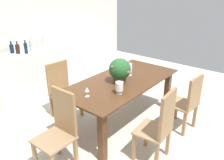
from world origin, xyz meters
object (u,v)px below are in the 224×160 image
Objects in this scene: chair_far_left at (62,87)px; wine_bottle_clear at (18,49)px; kitchen_counter at (33,73)px; wine_bottle_tall at (12,49)px; wine_glass at (87,90)px; wine_bottle_green at (26,48)px; chair_near_left at (160,125)px; flower_centerpiece at (120,70)px; wine_bottle_dark at (43,43)px; dining_table at (121,88)px; chair_near_right at (188,101)px; crystal_vase_left at (130,69)px; wine_bottle_amber at (31,46)px; chair_head_end at (60,127)px; crystal_vase_center_near at (119,87)px.

wine_bottle_clear is at bearing 96.13° from chair_far_left.
wine_bottle_clear reaches higher than kitchen_counter.
chair_far_left is at bearing -85.71° from wine_bottle_tall.
wine_glass is 0.52× the size of wine_bottle_green.
flower_centerpiece reaches higher than chair_near_left.
wine_bottle_green reaches higher than wine_bottle_dark.
chair_far_left is at bearing -99.12° from kitchen_counter.
wine_bottle_tall reaches higher than wine_glass.
dining_table is 2.13m from kitchen_counter.
wine_bottle_tall is 0.29m from wine_bottle_green.
kitchen_counter is 7.21× the size of wine_bottle_tall.
chair_near_left is 0.91m from chair_near_right.
wine_bottle_tall is (-0.56, 2.27, 0.40)m from dining_table.
flower_centerpiece reaches higher than crystal_vase_left.
wine_bottle_amber is at bearing 94.41° from flower_centerpiece.
wine_bottle_tall is at bearing 110.17° from crystal_vase_left.
chair_near_right is 3.53× the size of wine_bottle_green.
chair_near_left is 3.07m from kitchen_counter.
wine_bottle_green reaches higher than chair_near_left.
wine_bottle_tall is at bearing 169.05° from wine_bottle_dark.
wine_bottle_dark reaches higher than wine_glass.
wine_glass is at bearing -100.11° from wine_bottle_green.
flower_centerpiece is at bearing -94.28° from wine_bottle_dark.
chair_far_left is 4.11× the size of wine_bottle_tall.
chair_head_end is at bearing -107.82° from wine_bottle_tall.
crystal_vase_center_near is 0.10× the size of kitchen_counter.
wine_bottle_tall is 0.86× the size of wine_bottle_amber.
wine_bottle_dark is (0.55, 3.10, 0.47)m from chair_near_left.
dining_table is 9.77× the size of crystal_vase_left.
wine_bottle_amber is (0.23, 3.05, 0.49)m from chair_near_left.
wine_bottle_clear is (-0.05, 3.10, 0.47)m from chair_near_left.
chair_near_right is at bearing -64.41° from dining_table.
chair_head_end is 2.59m from wine_bottle_dark.
dining_table is at bearing 12.39° from flower_centerpiece.
chair_far_left is at bearing 115.55° from dining_table.
wine_bottle_tall is at bearing 150.41° from kitchen_counter.
wine_bottle_dark is 0.95× the size of wine_bottle_green.
wine_glass is (-0.68, 0.05, -0.10)m from flower_centerpiece.
chair_head_end is at bearing -116.71° from wine_bottle_amber.
chair_near_right is 5.41× the size of crystal_vase_center_near.
wine_glass is (-0.35, 0.29, -0.00)m from crystal_vase_center_near.
wine_bottle_amber is (-0.50, 2.06, 0.16)m from crystal_vase_left.
crystal_vase_center_near is 0.70× the size of wine_bottle_clear.
chair_near_left is at bearing 40.24° from chair_head_end.
wine_bottle_green reaches higher than dining_table.
dining_table is at bearing -76.22° from wine_bottle_tall.
wine_bottle_green is (-0.66, 2.00, 0.16)m from crystal_vase_left.
wine_bottle_green is (-0.85, 2.98, 0.53)m from chair_near_right.
wine_bottle_dark reaches higher than chair_far_left.
chair_near_left is at bearing -86.14° from chair_far_left.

